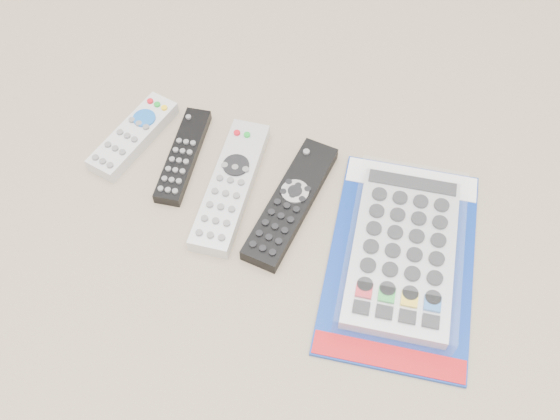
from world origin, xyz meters
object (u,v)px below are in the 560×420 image
(remote_silver_dvd, at_px, (231,185))
(remote_large_black, at_px, (291,203))
(remote_small_grey, at_px, (133,136))
(jumbo_remote_packaged, at_px, (403,251))
(remote_slim_black, at_px, (183,156))

(remote_silver_dvd, bearing_deg, remote_large_black, -4.45)
(remote_small_grey, relative_size, jumbo_remote_packaged, 0.49)
(remote_large_black, bearing_deg, remote_slim_black, 177.37)
(remote_slim_black, relative_size, remote_large_black, 0.80)
(remote_slim_black, bearing_deg, remote_large_black, -16.21)
(remote_slim_black, xyz_separation_m, remote_large_black, (0.16, -0.02, 0.00))
(remote_small_grey, distance_m, remote_slim_black, 0.08)
(remote_silver_dvd, bearing_deg, remote_small_grey, 162.73)
(remote_small_grey, relative_size, remote_large_black, 0.76)
(remote_small_grey, height_order, remote_large_black, same)
(remote_small_grey, bearing_deg, remote_slim_black, 6.16)
(remote_slim_black, bearing_deg, remote_silver_dvd, -25.54)
(remote_large_black, bearing_deg, jumbo_remote_packaged, -3.50)
(remote_slim_black, relative_size, remote_silver_dvd, 0.76)
(remote_silver_dvd, xyz_separation_m, remote_large_black, (0.08, 0.00, -0.00))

